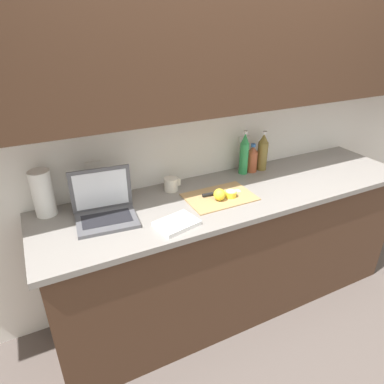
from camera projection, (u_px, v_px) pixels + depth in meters
The scene contains 14 objects.
ground_plane at pixel (230, 298), 2.63m from camera, with size 12.00×12.00×0.00m, color #564C47.
wall_back at pixel (221, 84), 2.12m from camera, with size 5.20×0.38×2.60m.
counter_unit at pixel (235, 248), 2.42m from camera, with size 2.53×0.65×0.92m.
laptop at pixel (105, 207), 1.89m from camera, with size 0.36×0.29×0.27m.
cutting_board at pixel (220, 197), 2.13m from camera, with size 0.42×0.29×0.01m, color tan.
knife at pixel (215, 194), 2.14m from camera, with size 0.26×0.05×0.02m.
lemon_half_cut at pixel (231, 194), 2.12m from camera, with size 0.07×0.07×0.04m.
lemon_whole_beside at pixel (219, 195), 2.07m from camera, with size 0.07×0.07×0.07m.
bottle_green_soda at pixel (263, 152), 2.47m from camera, with size 0.07×0.07×0.29m.
bottle_oil_tall at pixel (252, 159), 2.45m from camera, with size 0.08×0.08×0.21m.
bottle_water_clear at pixel (244, 154), 2.40m from camera, with size 0.06×0.06×0.31m.
measuring_cup at pixel (171, 184), 2.20m from camera, with size 0.11×0.09×0.09m.
paper_towel_roll at pixel (43, 193), 1.89m from camera, with size 0.12×0.12×0.27m.
dish_towel at pixel (177, 223), 1.84m from camera, with size 0.22×0.16×0.02m, color white.
Camera 1 is at (-1.14, -1.62, 1.93)m, focal length 32.00 mm.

